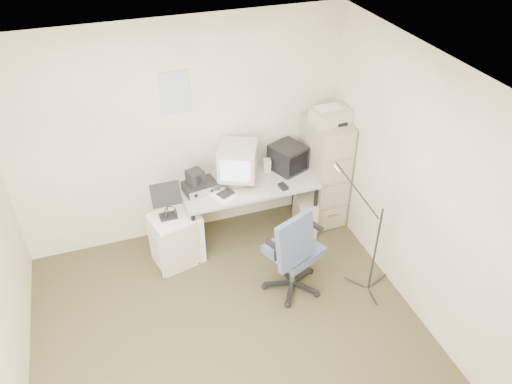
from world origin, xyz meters
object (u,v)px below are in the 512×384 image
object	(u,v)px
filing_cabinet	(324,171)
side_cart	(177,238)
desk	(248,208)
office_chair	(294,248)

from	to	relation	value
filing_cabinet	side_cart	bearing A→B (deg)	-173.46
desk	office_chair	distance (m)	1.00
filing_cabinet	side_cart	xyz separation A→B (m)	(-1.83, -0.21, -0.35)
desk	side_cart	size ratio (longest dim) A/B	2.47
office_chair	side_cart	world-z (taller)	office_chair
filing_cabinet	side_cart	distance (m)	1.87
filing_cabinet	desk	world-z (taller)	filing_cabinet
office_chair	side_cart	size ratio (longest dim) A/B	1.75
side_cart	filing_cabinet	bearing A→B (deg)	-6.92
desk	side_cart	xyz separation A→B (m)	(-0.88, -0.18, -0.06)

